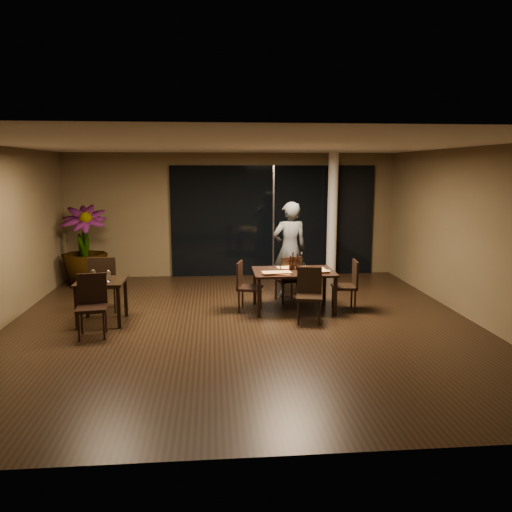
{
  "coord_description": "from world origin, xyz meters",
  "views": [
    {
      "loc": [
        -0.49,
        -8.19,
        2.63
      ],
      "look_at": [
        0.29,
        0.74,
        1.05
      ],
      "focal_mm": 35.0,
      "sensor_mm": 36.0,
      "label": 1
    }
  ],
  "objects_px": {
    "potted_plant": "(84,246)",
    "bottle_c": "(293,261)",
    "diner": "(290,250)",
    "bottle_b": "(298,262)",
    "chair_main_right": "(349,283)",
    "main_table": "(294,275)",
    "chair_main_far": "(289,277)",
    "bottle_a": "(291,263)",
    "chair_main_left": "(246,284)",
    "chair_side_far": "(104,281)",
    "chair_main_near": "(309,292)",
    "side_table": "(102,287)",
    "chair_side_near": "(92,302)"
  },
  "relations": [
    {
      "from": "potted_plant",
      "to": "bottle_b",
      "type": "height_order",
      "value": "potted_plant"
    },
    {
      "from": "main_table",
      "to": "chair_main_far",
      "type": "height_order",
      "value": "chair_main_far"
    },
    {
      "from": "main_table",
      "to": "bottle_a",
      "type": "height_order",
      "value": "bottle_a"
    },
    {
      "from": "chair_main_far",
      "to": "bottle_b",
      "type": "xyz_separation_m",
      "value": [
        0.08,
        -0.49,
        0.38
      ]
    },
    {
      "from": "chair_main_far",
      "to": "main_table",
      "type": "bearing_deg",
      "value": 74.3
    },
    {
      "from": "chair_main_right",
      "to": "bottle_b",
      "type": "bearing_deg",
      "value": -95.19
    },
    {
      "from": "chair_main_near",
      "to": "chair_main_right",
      "type": "distance_m",
      "value": 1.03
    },
    {
      "from": "main_table",
      "to": "chair_side_near",
      "type": "bearing_deg",
      "value": -161.21
    },
    {
      "from": "chair_side_far",
      "to": "bottle_b",
      "type": "distance_m",
      "value": 3.59
    },
    {
      "from": "main_table",
      "to": "side_table",
      "type": "distance_m",
      "value": 3.44
    },
    {
      "from": "chair_main_left",
      "to": "potted_plant",
      "type": "relative_size",
      "value": 0.51
    },
    {
      "from": "chair_main_right",
      "to": "bottle_c",
      "type": "height_order",
      "value": "bottle_c"
    },
    {
      "from": "side_table",
      "to": "chair_side_far",
      "type": "bearing_deg",
      "value": 97.84
    },
    {
      "from": "main_table",
      "to": "potted_plant",
      "type": "xyz_separation_m",
      "value": [
        -4.38,
        2.39,
        0.23
      ]
    },
    {
      "from": "bottle_b",
      "to": "bottle_c",
      "type": "height_order",
      "value": "bottle_c"
    },
    {
      "from": "diner",
      "to": "bottle_b",
      "type": "distance_m",
      "value": 0.97
    },
    {
      "from": "chair_main_right",
      "to": "bottle_a",
      "type": "relative_size",
      "value": 3.38
    },
    {
      "from": "main_table",
      "to": "chair_main_near",
      "type": "height_order",
      "value": "chair_main_near"
    },
    {
      "from": "chair_main_left",
      "to": "chair_main_near",
      "type": "bearing_deg",
      "value": -109.16
    },
    {
      "from": "main_table",
      "to": "potted_plant",
      "type": "relative_size",
      "value": 0.83
    },
    {
      "from": "chair_main_far",
      "to": "chair_side_near",
      "type": "bearing_deg",
      "value": 11.17
    },
    {
      "from": "chair_main_right",
      "to": "side_table",
      "type": "bearing_deg",
      "value": -79.64
    },
    {
      "from": "chair_main_right",
      "to": "bottle_a",
      "type": "xyz_separation_m",
      "value": [
        -1.07,
        0.17,
        0.36
      ]
    },
    {
      "from": "diner",
      "to": "bottle_a",
      "type": "distance_m",
      "value": 0.98
    },
    {
      "from": "bottle_c",
      "to": "potted_plant",
      "type": "bearing_deg",
      "value": 152.61
    },
    {
      "from": "chair_side_far",
      "to": "diner",
      "type": "relative_size",
      "value": 0.54
    },
    {
      "from": "side_table",
      "to": "chair_side_near",
      "type": "distance_m",
      "value": 0.66
    },
    {
      "from": "bottle_a",
      "to": "main_table",
      "type": "bearing_deg",
      "value": -46.04
    },
    {
      "from": "chair_side_far",
      "to": "potted_plant",
      "type": "bearing_deg",
      "value": -66.73
    },
    {
      "from": "chair_main_far",
      "to": "bottle_c",
      "type": "height_order",
      "value": "bottle_c"
    },
    {
      "from": "side_table",
      "to": "bottle_c",
      "type": "xyz_separation_m",
      "value": [
        3.4,
        0.62,
        0.29
      ]
    },
    {
      "from": "potted_plant",
      "to": "bottle_c",
      "type": "relative_size",
      "value": 5.47
    },
    {
      "from": "chair_main_right",
      "to": "bottle_c",
      "type": "xyz_separation_m",
      "value": [
        -1.02,
        0.24,
        0.39
      ]
    },
    {
      "from": "chair_main_left",
      "to": "chair_side_near",
      "type": "height_order",
      "value": "chair_side_near"
    },
    {
      "from": "chair_main_left",
      "to": "bottle_a",
      "type": "height_order",
      "value": "bottle_a"
    },
    {
      "from": "diner",
      "to": "bottle_b",
      "type": "height_order",
      "value": "diner"
    },
    {
      "from": "chair_main_far",
      "to": "bottle_a",
      "type": "relative_size",
      "value": 3.32
    },
    {
      "from": "bottle_b",
      "to": "chair_main_far",
      "type": "bearing_deg",
      "value": 99.1
    },
    {
      "from": "chair_side_far",
      "to": "diner",
      "type": "xyz_separation_m",
      "value": [
        3.57,
        0.87,
        0.39
      ]
    },
    {
      "from": "chair_side_far",
      "to": "bottle_a",
      "type": "bearing_deg",
      "value": -179.97
    },
    {
      "from": "chair_main_right",
      "to": "bottle_b",
      "type": "distance_m",
      "value": 1.03
    },
    {
      "from": "main_table",
      "to": "bottle_a",
      "type": "relative_size",
      "value": 5.34
    },
    {
      "from": "diner",
      "to": "bottle_a",
      "type": "bearing_deg",
      "value": 72.97
    },
    {
      "from": "chair_side_far",
      "to": "chair_side_near",
      "type": "xyz_separation_m",
      "value": [
        0.08,
        -1.31,
        -0.04
      ]
    },
    {
      "from": "chair_main_far",
      "to": "chair_main_near",
      "type": "relative_size",
      "value": 1.0
    },
    {
      "from": "main_table",
      "to": "bottle_b",
      "type": "xyz_separation_m",
      "value": [
        0.08,
        0.06,
        0.23
      ]
    },
    {
      "from": "chair_side_near",
      "to": "bottle_c",
      "type": "height_order",
      "value": "bottle_c"
    },
    {
      "from": "chair_main_far",
      "to": "potted_plant",
      "type": "bearing_deg",
      "value": -38.2
    },
    {
      "from": "chair_main_right",
      "to": "bottle_c",
      "type": "relative_size",
      "value": 2.87
    },
    {
      "from": "chair_side_near",
      "to": "chair_main_far",
      "type": "bearing_deg",
      "value": 19.18
    }
  ]
}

